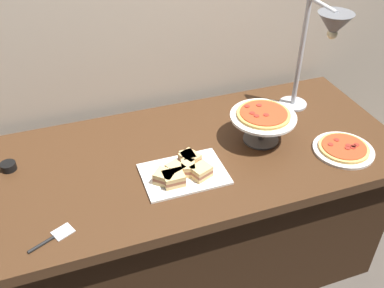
# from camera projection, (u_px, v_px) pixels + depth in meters

# --- Properties ---
(ground_plane) EXTENTS (8.00, 8.00, 0.00)m
(ground_plane) POSITION_uv_depth(u_px,v_px,m) (191.00, 263.00, 2.37)
(ground_plane) COLOR #4C443D
(back_wall) EXTENTS (4.40, 0.04, 2.40)m
(back_wall) POSITION_uv_depth(u_px,v_px,m) (155.00, 17.00, 2.03)
(back_wall) COLOR #B7A893
(back_wall) RESTS_ON ground_plane
(buffet_table) EXTENTS (1.90, 0.84, 0.76)m
(buffet_table) POSITION_uv_depth(u_px,v_px,m) (191.00, 213.00, 2.14)
(buffet_table) COLOR #422816
(buffet_table) RESTS_ON ground_plane
(heat_lamp) EXTENTS (0.15, 0.34, 0.56)m
(heat_lamp) POSITION_uv_depth(u_px,v_px,m) (326.00, 36.00, 1.85)
(heat_lamp) COLOR #B7BABF
(heat_lamp) RESTS_ON buffet_table
(pizza_plate_front) EXTENTS (0.27, 0.27, 0.03)m
(pizza_plate_front) POSITION_uv_depth(u_px,v_px,m) (344.00, 149.00, 1.92)
(pizza_plate_front) COLOR white
(pizza_plate_front) RESTS_ON buffet_table
(pizza_plate_center) EXTENTS (0.29, 0.29, 0.15)m
(pizza_plate_center) POSITION_uv_depth(u_px,v_px,m) (263.00, 118.00, 1.92)
(pizza_plate_center) COLOR #595B60
(pizza_plate_center) RESTS_ON buffet_table
(sandwich_platter) EXTENTS (0.34, 0.24, 0.06)m
(sandwich_platter) POSITION_uv_depth(u_px,v_px,m) (183.00, 171.00, 1.78)
(sandwich_platter) COLOR white
(sandwich_platter) RESTS_ON buffet_table
(sauce_cup_near) EXTENTS (0.06, 0.06, 0.03)m
(sauce_cup_near) POSITION_uv_depth(u_px,v_px,m) (8.00, 166.00, 1.81)
(sauce_cup_near) COLOR black
(sauce_cup_near) RESTS_ON buffet_table
(serving_spatula) EXTENTS (0.17, 0.10, 0.01)m
(serving_spatula) POSITION_uv_depth(u_px,v_px,m) (53.00, 238.00, 1.52)
(serving_spatula) COLOR #B7BABF
(serving_spatula) RESTS_ON buffet_table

